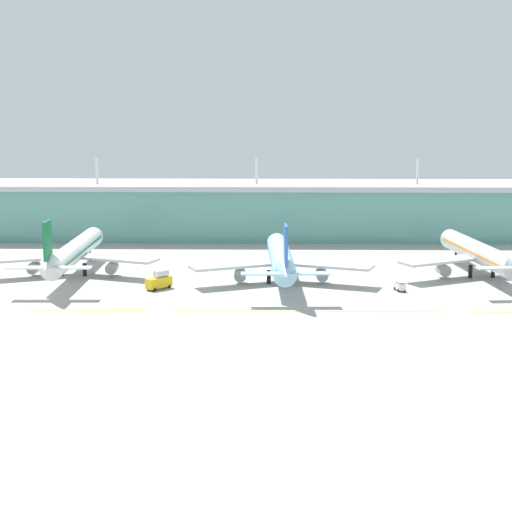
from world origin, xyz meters
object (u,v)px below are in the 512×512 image
at_px(airliner_far, 481,254).
at_px(fuel_truck, 159,280).
at_px(safety_cone_right_wingtip, 500,288).
at_px(baggage_cart, 400,286).
at_px(airliner_near, 74,252).
at_px(airliner_middle, 281,259).

relative_size(airliner_far, fuel_truck, 8.54).
height_order(fuel_truck, safety_cone_right_wingtip, fuel_truck).
xyz_separation_m(fuel_truck, baggage_cart, (61.35, -1.34, -1.00)).
bearing_deg(airliner_far, safety_cone_right_wingtip, -84.83).
bearing_deg(safety_cone_right_wingtip, airliner_near, 171.99).
relative_size(airliner_near, airliner_middle, 1.09).
height_order(airliner_near, airliner_middle, same).
relative_size(airliner_middle, airliner_far, 0.98).
height_order(airliner_far, safety_cone_right_wingtip, airliner_far).
relative_size(airliner_near, baggage_cart, 16.57).
relative_size(fuel_truck, safety_cone_right_wingtip, 10.22).
distance_m(airliner_near, baggage_cart, 89.72).
bearing_deg(safety_cone_right_wingtip, airliner_far, 95.17).
bearing_deg(airliner_middle, airliner_far, 9.20).
relative_size(fuel_truck, baggage_cart, 1.82).
bearing_deg(airliner_middle, baggage_cart, -18.54).
distance_m(baggage_cart, safety_cone_right_wingtip, 26.48).
bearing_deg(airliner_near, fuel_truck, -34.27).
xyz_separation_m(airliner_near, baggage_cart, (87.49, -19.16, -5.19)).
xyz_separation_m(airliner_far, baggage_cart, (-24.84, -19.01, -5.18)).
height_order(airliner_middle, baggage_cart, airliner_middle).
bearing_deg(safety_cone_right_wingtip, airliner_middle, 172.96).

